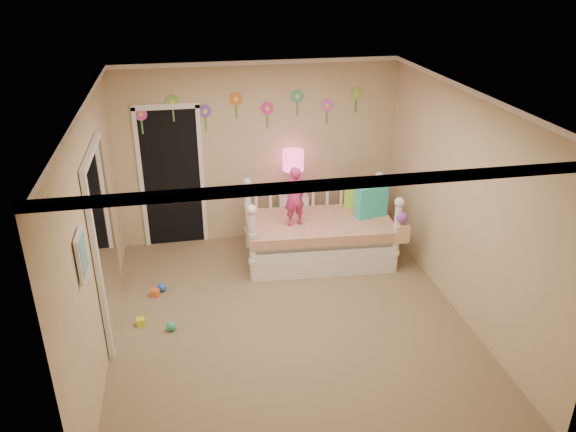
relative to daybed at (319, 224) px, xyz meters
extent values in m
cube|color=#7F684C|center=(-0.68, -1.35, -0.54)|extent=(4.00, 4.50, 0.01)
cube|color=white|center=(-0.68, -1.35, 2.06)|extent=(4.00, 4.50, 0.01)
cube|color=tan|center=(-0.68, 0.90, 0.76)|extent=(4.00, 0.01, 2.60)
cube|color=tan|center=(-2.68, -1.35, 0.76)|extent=(0.01, 4.50, 2.60)
cube|color=tan|center=(1.32, -1.35, 0.76)|extent=(0.01, 4.50, 2.60)
cube|color=#24B4B5|center=(0.72, -0.01, 0.28)|extent=(0.47, 0.26, 0.44)
cube|color=#A7E244|center=(0.63, 0.28, 0.24)|extent=(0.40, 0.28, 0.36)
imported|color=#D3307C|center=(-0.37, -0.07, 0.47)|extent=(0.33, 0.26, 0.81)
cube|color=white|center=(-0.22, 0.72, -0.19)|extent=(0.44, 0.35, 0.70)
sphere|color=#E31E8C|center=(-0.22, 0.72, 0.25)|extent=(0.18, 0.18, 0.18)
cylinder|color=#E31E8C|center=(-0.22, 0.72, 0.44)|extent=(0.03, 0.03, 0.38)
cylinder|color=#FF4C91|center=(-0.22, 0.72, 0.68)|extent=(0.30, 0.30, 0.28)
cube|color=black|center=(-1.93, 0.89, 0.50)|extent=(0.90, 0.04, 2.07)
cube|color=white|center=(-2.64, -1.05, 0.51)|extent=(0.07, 1.30, 2.10)
cube|color=white|center=(-2.65, -2.25, 1.01)|extent=(0.05, 0.34, 0.42)
camera|label=1|loc=(-1.72, -6.68, 3.31)|focal=35.07mm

